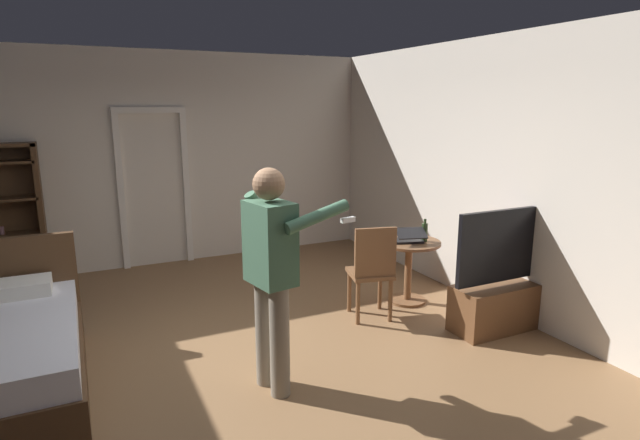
% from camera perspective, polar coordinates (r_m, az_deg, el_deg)
% --- Properties ---
extents(ground_plane, '(7.13, 7.13, 0.00)m').
position_cam_1_polar(ground_plane, '(4.59, -9.93, -15.67)').
color(ground_plane, olive).
extents(wall_back, '(6.12, 0.12, 2.86)m').
position_cam_1_polar(wall_back, '(7.32, -17.55, 6.37)').
color(wall_back, silver).
rests_on(wall_back, ground_plane).
extents(wall_right, '(0.12, 6.72, 2.86)m').
position_cam_1_polar(wall_right, '(5.66, 20.09, 4.49)').
color(wall_right, silver).
rests_on(wall_right, ground_plane).
extents(doorway_frame, '(0.93, 0.08, 2.13)m').
position_cam_1_polar(doorway_frame, '(7.25, -17.99, 4.62)').
color(doorway_frame, white).
rests_on(doorway_frame, ground_plane).
extents(tv_flatscreen, '(1.21, 0.40, 1.21)m').
position_cam_1_polar(tv_flatscreen, '(5.39, 19.63, -7.70)').
color(tv_flatscreen, brown).
rests_on(tv_flatscreen, ground_plane).
extents(side_table, '(0.69, 0.69, 0.70)m').
position_cam_1_polar(side_table, '(5.78, 9.79, -4.47)').
color(side_table, brown).
rests_on(side_table, ground_plane).
extents(laptop, '(0.40, 0.40, 0.17)m').
position_cam_1_polar(laptop, '(5.65, 9.79, -1.96)').
color(laptop, black).
rests_on(laptop, side_table).
extents(bottle_on_table, '(0.06, 0.06, 0.25)m').
position_cam_1_polar(bottle_on_table, '(5.71, 11.53, -1.30)').
color(bottle_on_table, '#2B3F21').
rests_on(bottle_on_table, side_table).
extents(wooden_chair, '(0.51, 0.51, 0.99)m').
position_cam_1_polar(wooden_chair, '(5.24, 5.81, -5.38)').
color(wooden_chair, brown).
rests_on(wooden_chair, ground_plane).
extents(person_blue_shirt, '(0.80, 0.56, 1.73)m').
position_cam_1_polar(person_blue_shirt, '(3.84, -5.33, -5.12)').
color(person_blue_shirt, gray).
rests_on(person_blue_shirt, ground_plane).
extents(suitcase_dark, '(0.64, 0.31, 0.35)m').
position_cam_1_polar(suitcase_dark, '(6.26, -29.66, -7.58)').
color(suitcase_dark, black).
rests_on(suitcase_dark, ground_plane).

